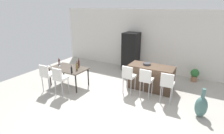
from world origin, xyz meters
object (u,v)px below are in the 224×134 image
(refrigerator, at_px, (131,52))
(dining_chair_near, at_px, (47,74))
(bar_chair_left, at_px, (129,75))
(wine_glass_middle, at_px, (50,65))
(wine_bottle_near, at_px, (79,63))
(wine_bottle_far, at_px, (59,62))
(floor_vase, at_px, (201,106))
(dining_table, at_px, (69,69))
(fruit_bowl, at_px, (147,64))
(wine_bottle_left, at_px, (77,67))
(wine_glass_corner, at_px, (60,62))
(wine_bottle_inner, at_px, (72,70))
(dining_chair_far, at_px, (60,77))
(wine_bottle_end, at_px, (77,66))
(wine_glass_right, at_px, (59,66))
(bar_chair_right, at_px, (167,83))
(potted_plant, at_px, (195,74))
(kitchen_island, at_px, (151,77))
(bar_chair_middle, at_px, (146,79))

(refrigerator, bearing_deg, dining_chair_near, -114.69)
(bar_chair_left, distance_m, wine_glass_middle, 3.05)
(wine_bottle_near, height_order, wine_bottle_far, wine_bottle_near)
(refrigerator, bearing_deg, floor_vase, -38.27)
(dining_table, bearing_deg, wine_bottle_near, 51.10)
(bar_chair_left, distance_m, refrigerator, 2.55)
(wine_glass_middle, distance_m, refrigerator, 3.80)
(dining_table, bearing_deg, fruit_bowl, 26.29)
(wine_bottle_left, distance_m, refrigerator, 3.06)
(dining_chair_near, relative_size, wine_glass_corner, 6.03)
(wine_bottle_near, height_order, wine_bottle_inner, wine_bottle_near)
(dining_chair_far, bearing_deg, wine_glass_middle, 154.62)
(dining_chair_far, distance_m, wine_bottle_end, 0.93)
(wine_bottle_left, bearing_deg, wine_bottle_end, 128.02)
(wine_bottle_near, bearing_deg, wine_bottle_end, -69.64)
(wine_bottle_near, bearing_deg, fruit_bowl, 22.52)
(bar_chair_left, distance_m, dining_chair_near, 2.96)
(wine_glass_middle, bearing_deg, wine_glass_corner, 78.79)
(dining_chair_far, distance_m, refrigerator, 3.84)
(dining_chair_far, bearing_deg, fruit_bowl, 41.78)
(dining_chair_near, height_order, wine_glass_middle, dining_chair_near)
(wine_glass_middle, bearing_deg, fruit_bowl, 27.24)
(dining_chair_near, distance_m, floor_vase, 5.16)
(wine_bottle_near, bearing_deg, wine_glass_right, -128.67)
(wine_glass_corner, bearing_deg, dining_chair_far, -45.83)
(wine_bottle_inner, bearing_deg, wine_glass_middle, -179.04)
(bar_chair_right, height_order, floor_vase, bar_chair_right)
(wine_bottle_end, relative_size, potted_plant, 0.56)
(wine_bottle_far, distance_m, potted_plant, 5.66)
(dining_table, bearing_deg, floor_vase, 3.07)
(kitchen_island, xyz_separation_m, refrigerator, (-1.53, 1.59, 0.46))
(bar_chair_left, relative_size, wine_bottle_near, 3.03)
(floor_vase, bearing_deg, dining_chair_far, -166.63)
(bar_chair_middle, xyz_separation_m, dining_chair_near, (-3.29, -1.33, 0.00))
(dining_chair_far, xyz_separation_m, wine_glass_corner, (-0.83, 0.85, 0.17))
(wine_bottle_far, bearing_deg, floor_vase, 1.23)
(dining_chair_near, xyz_separation_m, wine_bottle_end, (0.66, 0.92, 0.16))
(bar_chair_middle, bearing_deg, dining_chair_far, -153.20)
(dining_chair_near, height_order, fruit_bowl, dining_chair_near)
(refrigerator, xyz_separation_m, potted_plant, (2.93, -0.01, -0.61))
(wine_bottle_near, relative_size, wine_glass_corner, 1.99)
(wine_glass_right, relative_size, wine_glass_corner, 1.00)
(wine_bottle_far, bearing_deg, dining_chair_near, -72.47)
(dining_table, distance_m, refrigerator, 3.21)
(wine_bottle_left, distance_m, wine_bottle_near, 0.40)
(bar_chair_middle, height_order, wine_glass_right, bar_chair_middle)
(wine_bottle_far, bearing_deg, wine_glass_corner, -34.19)
(dining_chair_near, xyz_separation_m, wine_bottle_inner, (0.80, 0.45, 0.15))
(bar_chair_left, relative_size, floor_vase, 1.20)
(wine_glass_corner, relative_size, fruit_bowl, 0.61)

